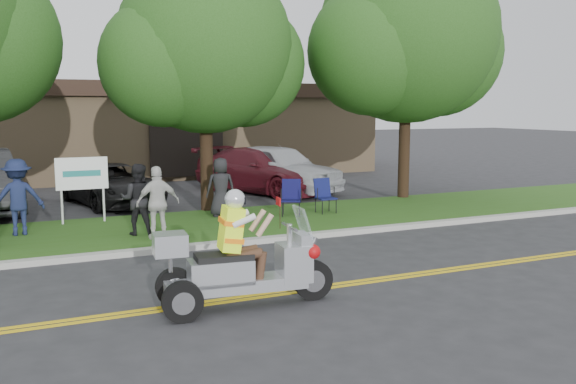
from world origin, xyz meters
name	(u,v)px	position (x,y,z in m)	size (l,w,h in m)	color
ground	(301,281)	(0.00, 0.00, 0.00)	(120.00, 120.00, 0.00)	#28282B
centerline_near	(317,290)	(0.00, -0.58, 0.01)	(60.00, 0.10, 0.01)	gold
centerline_far	(312,287)	(0.00, -0.42, 0.01)	(60.00, 0.10, 0.01)	gold
curb	(241,242)	(0.00, 3.05, 0.06)	(60.00, 0.25, 0.12)	#A8A89E
grass_verge	(212,225)	(0.00, 5.20, 0.06)	(60.00, 4.00, 0.10)	#2C5416
commercial_building	(164,128)	(2.00, 18.98, 2.01)	(18.00, 8.20, 4.00)	#9E7F5B
tree_mid	(206,54)	(0.55, 7.23, 4.43)	(5.88, 4.80, 7.05)	#332114
tree_right	(408,41)	(7.06, 7.03, 5.03)	(6.86, 5.60, 8.07)	#332114
business_sign	(82,177)	(-2.90, 6.60, 1.26)	(1.25, 0.06, 1.75)	silver
trike_scooter	(238,267)	(-1.47, -0.88, 0.63)	(2.75, 0.96, 1.80)	black
lawn_chair_a	(291,195)	(2.31, 5.46, 0.65)	(0.69, 0.69, 0.96)	black
lawn_chair_b	(324,193)	(3.31, 5.47, 0.63)	(0.50, 0.52, 0.94)	black
spectator_adult_mid	(138,199)	(-1.91, 4.58, 0.91)	(0.79, 0.61, 1.62)	black
spectator_adult_right	(158,203)	(-1.61, 3.90, 0.91)	(0.95, 0.39, 1.61)	silver
spectator_chair_a	(18,197)	(-4.39, 5.67, 0.97)	(1.12, 0.64, 1.73)	#182145
spectator_chair_b	(221,187)	(0.53, 6.06, 0.89)	(0.77, 0.50, 1.57)	black
parked_car_mid	(113,185)	(-1.69, 9.87, 0.63)	(2.08, 4.50, 1.25)	black
parked_car_right	(261,170)	(3.49, 10.56, 0.78)	(2.18, 5.36, 1.56)	#50121B
parked_car_far_right	(277,168)	(4.00, 10.36, 0.86)	(2.03, 5.05, 1.72)	silver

